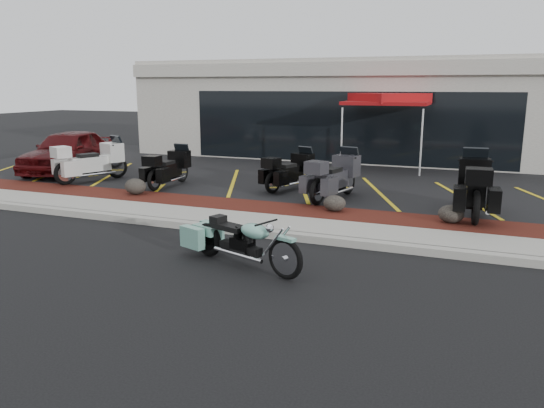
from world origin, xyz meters
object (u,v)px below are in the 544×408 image
at_px(touring_white, 117,157).
at_px(parked_car, 68,151).
at_px(popup_canopy, 389,100).
at_px(traffic_cone, 280,168).
at_px(hero_cruiser, 285,252).

distance_m(touring_white, parked_car, 2.34).
bearing_deg(popup_canopy, touring_white, -164.17).
height_order(parked_car, popup_canopy, popup_canopy).
height_order(traffic_cone, popup_canopy, popup_canopy).
xyz_separation_m(hero_cruiser, popup_canopy, (-0.33, 11.35, 2.06)).
bearing_deg(traffic_cone, hero_cruiser, -68.94).
bearing_deg(parked_car, traffic_cone, 3.79).
xyz_separation_m(traffic_cone, popup_canopy, (2.95, 2.85, 2.12)).
height_order(touring_white, parked_car, parked_car).
distance_m(hero_cruiser, touring_white, 9.98).
distance_m(hero_cruiser, parked_car, 12.11).
relative_size(touring_white, parked_car, 0.56).
distance_m(parked_car, traffic_cone, 7.16).
bearing_deg(traffic_cone, popup_canopy, 43.99).
relative_size(parked_car, popup_canopy, 1.17).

